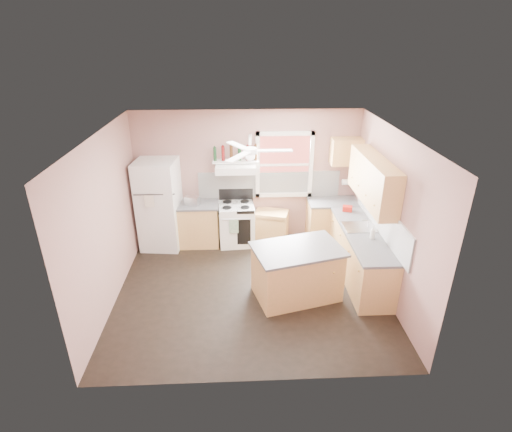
{
  "coord_description": "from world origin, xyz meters",
  "views": [
    {
      "loc": [
        -0.18,
        -5.72,
        4.05
      ],
      "look_at": [
        0.1,
        0.3,
        1.25
      ],
      "focal_mm": 28.0,
      "sensor_mm": 36.0,
      "label": 1
    }
  ],
  "objects_px": {
    "toaster": "(192,201)",
    "stove": "(236,224)",
    "island": "(297,273)",
    "cart": "(271,226)",
    "refrigerator": "(160,205)"
  },
  "relations": [
    {
      "from": "refrigerator",
      "to": "island",
      "type": "height_order",
      "value": "refrigerator"
    },
    {
      "from": "toaster",
      "to": "island",
      "type": "bearing_deg",
      "value": -25.71
    },
    {
      "from": "refrigerator",
      "to": "stove",
      "type": "relative_size",
      "value": 2.12
    },
    {
      "from": "toaster",
      "to": "island",
      "type": "distance_m",
      "value": 2.67
    },
    {
      "from": "toaster",
      "to": "island",
      "type": "relative_size",
      "value": 0.21
    },
    {
      "from": "toaster",
      "to": "stove",
      "type": "bearing_deg",
      "value": 22.65
    },
    {
      "from": "cart",
      "to": "island",
      "type": "height_order",
      "value": "island"
    },
    {
      "from": "cart",
      "to": "refrigerator",
      "type": "bearing_deg",
      "value": -162.05
    },
    {
      "from": "cart",
      "to": "island",
      "type": "xyz_separation_m",
      "value": [
        0.26,
        -1.95,
        0.1
      ]
    },
    {
      "from": "refrigerator",
      "to": "stove",
      "type": "xyz_separation_m",
      "value": [
        1.52,
        0.03,
        -0.48
      ]
    },
    {
      "from": "toaster",
      "to": "island",
      "type": "height_order",
      "value": "toaster"
    },
    {
      "from": "toaster",
      "to": "stove",
      "type": "xyz_separation_m",
      "value": [
        0.87,
        0.06,
        -0.56
      ]
    },
    {
      "from": "toaster",
      "to": "refrigerator",
      "type": "bearing_deg",
      "value": -163.46
    },
    {
      "from": "refrigerator",
      "to": "stove",
      "type": "distance_m",
      "value": 1.6
    },
    {
      "from": "stove",
      "to": "island",
      "type": "xyz_separation_m",
      "value": [
        0.99,
        -1.89,
        0.0
      ]
    }
  ]
}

